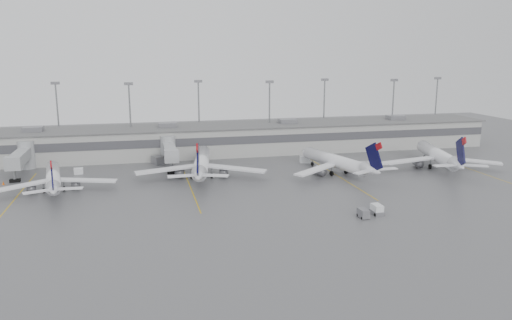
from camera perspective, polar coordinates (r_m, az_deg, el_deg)
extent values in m
plane|color=#4C4C4F|center=(91.26, 5.05, -6.09)|extent=(260.00, 260.00, 0.00)
cube|color=#B3B3AE|center=(144.97, -2.10, 2.42)|extent=(150.00, 16.00, 8.00)
cube|color=#47474C|center=(137.02, -1.45, 2.28)|extent=(150.00, 0.15, 2.20)
cube|color=#606060|center=(144.34, -2.11, 4.00)|extent=(152.00, 17.00, 0.30)
cube|color=slate|center=(144.22, -24.12, 3.24)|extent=(5.00, 4.00, 1.30)
cube|color=slate|center=(161.42, 15.64, 4.70)|extent=(5.00, 4.00, 1.30)
cylinder|color=gray|center=(152.50, -21.67, 4.33)|extent=(0.44, 0.44, 20.00)
cube|color=slate|center=(151.60, -21.97, 8.15)|extent=(2.40, 0.50, 0.80)
cylinder|color=gray|center=(143.42, -14.15, 4.38)|extent=(0.44, 0.44, 20.00)
cube|color=slate|center=(142.46, -14.37, 8.44)|extent=(2.40, 0.50, 0.80)
cylinder|color=gray|center=(151.86, -6.53, 5.08)|extent=(0.44, 0.44, 20.00)
cube|color=slate|center=(150.95, -6.63, 8.93)|extent=(2.40, 0.50, 0.80)
cylinder|color=gray|center=(148.23, 1.54, 4.98)|extent=(0.44, 0.44, 20.00)
cube|color=slate|center=(147.31, 1.56, 8.92)|extent=(2.40, 0.50, 0.80)
cylinder|color=gray|center=(161.44, 7.77, 5.47)|extent=(0.44, 0.44, 20.00)
cube|color=slate|center=(160.59, 7.87, 9.08)|extent=(2.40, 0.50, 0.80)
cylinder|color=gray|center=(163.02, 15.33, 5.21)|extent=(0.44, 0.44, 20.00)
cube|color=slate|center=(162.18, 15.53, 8.79)|extent=(2.40, 0.50, 0.80)
cylinder|color=gray|center=(179.63, 19.83, 5.53)|extent=(0.44, 0.44, 20.00)
cube|color=slate|center=(178.87, 20.07, 8.78)|extent=(2.40, 0.50, 0.80)
cylinder|color=#979A9C|center=(137.42, -24.73, 0.55)|extent=(4.00, 4.00, 7.00)
cube|color=#979A9C|center=(131.03, -25.31, 0.33)|extent=(2.80, 13.00, 2.60)
cube|color=#979A9C|center=(123.85, -26.00, -0.36)|extent=(3.40, 2.40, 3.00)
cylinder|color=gray|center=(124.45, -25.87, -1.66)|extent=(0.70, 0.70, 2.80)
cube|color=black|center=(124.69, -25.83, -2.13)|extent=(2.20, 1.20, 0.70)
cylinder|color=#979A9C|center=(134.73, -10.02, 1.28)|extent=(4.00, 4.00, 7.00)
cube|color=#979A9C|center=(128.21, -9.85, 1.10)|extent=(2.80, 13.00, 2.60)
cube|color=#979A9C|center=(120.86, -9.63, 0.43)|extent=(3.40, 2.40, 3.00)
cylinder|color=gray|center=(121.48, -9.58, -0.91)|extent=(0.70, 0.70, 2.80)
cube|color=black|center=(121.72, -9.57, -1.39)|extent=(2.20, 1.20, 0.70)
cube|color=#CBA10B|center=(112.76, -25.60, -3.71)|extent=(0.25, 40.00, 0.01)
cube|color=#CBA10B|center=(110.42, -7.58, -2.91)|extent=(0.25, 40.00, 0.01)
cube|color=#CBA10B|center=(118.83, 9.46, -1.89)|extent=(0.25, 40.00, 0.01)
cube|color=#CBA10B|center=(136.01, 23.21, -0.94)|extent=(0.25, 40.00, 0.01)
cylinder|color=white|center=(113.86, -22.18, -1.79)|extent=(6.01, 20.96, 2.83)
cone|color=white|center=(125.29, -22.22, -0.58)|extent=(3.21, 3.05, 2.83)
cone|color=white|center=(101.57, -22.15, -3.19)|extent=(3.53, 5.10, 2.83)
cube|color=white|center=(111.73, -25.53, -2.74)|extent=(12.06, 7.74, 0.33)
cube|color=white|center=(111.58, -18.75, -2.20)|extent=(12.51, 4.37, 0.33)
cube|color=black|center=(100.46, -22.27, -1.75)|extent=(1.10, 5.30, 6.17)
cube|color=maroon|center=(98.74, -22.38, -0.52)|extent=(0.58, 1.93, 1.79)
cylinder|color=black|center=(122.68, -22.12, -1.99)|extent=(0.46, 0.89, 0.85)
cylinder|color=black|center=(112.61, -23.09, -3.23)|extent=(0.58, 1.09, 1.04)
cylinder|color=black|center=(112.57, -21.07, -3.07)|extent=(0.58, 1.09, 1.04)
cylinder|color=white|center=(117.81, -6.22, -0.25)|extent=(7.43, 24.69, 3.34)
cone|color=white|center=(131.31, -5.95, 1.04)|extent=(3.82, 3.63, 3.34)
cone|color=white|center=(103.32, -6.59, -1.77)|extent=(4.23, 6.05, 3.34)
cube|color=white|center=(115.63, -10.14, -1.06)|extent=(14.73, 4.94, 0.39)
cube|color=white|center=(114.85, -2.40, -0.97)|extent=(14.15, 9.29, 0.39)
cube|color=black|center=(102.05, -6.65, -0.09)|extent=(1.39, 6.23, 7.28)
cube|color=maroon|center=(100.06, -6.74, 1.36)|extent=(0.71, 2.27, 2.11)
cylinder|color=black|center=(128.19, -5.99, -0.53)|extent=(0.55, 1.05, 1.00)
cylinder|color=black|center=(116.41, -7.39, -1.81)|extent=(0.70, 1.29, 1.22)
cylinder|color=black|center=(116.18, -5.09, -1.78)|extent=(0.70, 1.29, 1.22)
cylinder|color=white|center=(121.66, 8.91, -0.06)|extent=(8.64, 22.48, 3.06)
cone|color=white|center=(131.77, 5.63, 0.97)|extent=(3.68, 3.54, 3.06)
cone|color=white|center=(111.30, 13.09, -1.16)|extent=(4.25, 5.71, 3.06)
cube|color=white|center=(115.49, 6.90, -1.08)|extent=(12.59, 9.39, 0.36)
cube|color=white|center=(124.02, 12.33, -0.35)|extent=(13.39, 3.42, 0.36)
cube|color=black|center=(110.30, 13.33, 0.28)|extent=(1.75, 5.63, 6.67)
cube|color=maroon|center=(108.82, 13.86, 1.52)|extent=(0.82, 2.07, 1.94)
cylinder|color=black|center=(129.49, 6.45, -0.43)|extent=(0.58, 0.98, 0.92)
cylinder|color=black|center=(119.37, 8.63, -1.52)|extent=(0.73, 1.20, 1.12)
cylinder|color=black|center=(121.91, 10.25, -1.29)|extent=(0.73, 1.20, 1.12)
cylinder|color=white|center=(134.49, 19.98, 0.58)|extent=(8.98, 23.71, 3.22)
cone|color=white|center=(146.93, 18.34, 1.63)|extent=(3.87, 3.72, 3.22)
cone|color=white|center=(121.26, 22.13, -0.58)|extent=(4.46, 6.01, 3.22)
cube|color=white|center=(129.58, 17.23, -0.03)|extent=(14.12, 3.68, 0.38)
cube|color=white|center=(134.54, 23.40, -0.06)|extent=(13.30, 9.84, 0.38)
cube|color=black|center=(120.17, 22.34, 0.82)|extent=(1.81, 5.94, 7.03)
cube|color=maroon|center=(118.41, 22.69, 2.01)|extent=(0.85, 2.19, 2.04)
cylinder|color=black|center=(144.01, 18.69, 0.29)|extent=(0.60, 1.03, 0.97)
cylinder|color=black|center=(132.30, 19.27, -0.71)|extent=(0.76, 1.27, 1.18)
cylinder|color=black|center=(133.78, 21.11, -0.71)|extent=(0.76, 1.27, 1.18)
cube|color=white|center=(92.72, 13.65, -5.51)|extent=(1.55, 2.46, 1.84)
cube|color=slate|center=(92.89, 13.63, -5.84)|extent=(1.76, 2.87, 0.72)
cylinder|color=black|center=(93.42, 12.89, -5.74)|extent=(0.23, 0.57, 0.57)
cylinder|color=black|center=(94.14, 13.79, -5.65)|extent=(0.23, 0.57, 0.57)
cylinder|color=black|center=(91.69, 13.46, -6.12)|extent=(0.23, 0.57, 0.57)
cylinder|color=black|center=(92.43, 14.37, -6.02)|extent=(0.23, 0.57, 0.57)
cube|color=slate|center=(90.35, 12.16, -5.95)|extent=(1.46, 2.53, 1.53)
cylinder|color=black|center=(91.04, 11.54, -6.18)|extent=(0.20, 0.51, 0.50)
cylinder|color=black|center=(90.04, 12.76, -6.45)|extent=(0.20, 0.51, 0.50)
cube|color=white|center=(126.88, -19.62, -1.19)|extent=(2.25, 1.61, 1.51)
cube|color=white|center=(128.74, -6.25, -0.34)|extent=(2.29, 1.54, 1.61)
cube|color=white|center=(132.43, 5.59, 0.07)|extent=(2.76, 2.03, 1.81)
cube|color=slate|center=(132.73, -11.20, -0.01)|extent=(3.21, 3.92, 2.11)
cone|color=#ED5C04|center=(123.35, -26.91, -2.36)|extent=(0.51, 0.51, 0.80)
cone|color=#ED5C04|center=(125.71, -7.37, -0.89)|extent=(0.43, 0.43, 0.69)
cone|color=#ED5C04|center=(131.06, 8.26, -0.38)|extent=(0.41, 0.41, 0.66)
cone|color=#ED5C04|center=(148.48, 21.97, 0.33)|extent=(0.42, 0.42, 0.67)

